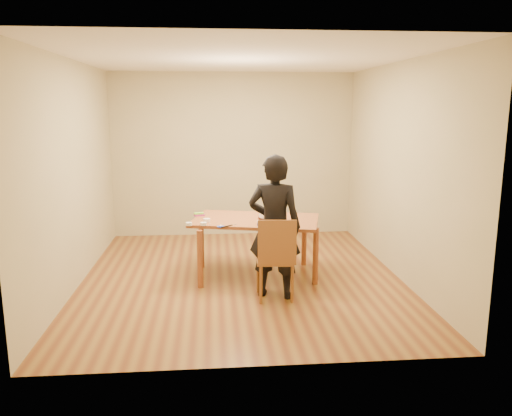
{
  "coord_description": "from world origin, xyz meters",
  "views": [
    {
      "loc": [
        -0.35,
        -6.08,
        2.14
      ],
      "look_at": [
        0.19,
        0.01,
        0.9
      ],
      "focal_mm": 35.0,
      "sensor_mm": 36.0,
      "label": 1
    }
  ],
  "objects": [
    {
      "name": "candy_box_green",
      "position": [
        -0.54,
        0.31,
        0.78
      ],
      "size": [
        0.13,
        0.09,
        0.02
      ],
      "primitive_type": "cube",
      "rotation": [
        0.0,
        0.0,
        0.21
      ],
      "color": "green",
      "rests_on": "candy_box_pink"
    },
    {
      "name": "ramekin_green",
      "position": [
        -0.47,
        -0.24,
        0.77
      ],
      "size": [
        0.08,
        0.08,
        0.04
      ],
      "primitive_type": "cylinder",
      "color": "white",
      "rests_on": "dining_table"
    },
    {
      "name": "dining_table",
      "position": [
        0.19,
        0.06,
        0.73
      ],
      "size": [
        1.73,
        1.27,
        0.04
      ],
      "primitive_type": "cube",
      "rotation": [
        0.0,
        0.0,
        -0.24
      ],
      "color": "brown",
      "rests_on": "floor"
    },
    {
      "name": "cake",
      "position": [
        0.35,
        0.07,
        0.81
      ],
      "size": [
        0.25,
        0.25,
        0.08
      ],
      "primitive_type": "cylinder",
      "color": "white",
      "rests_on": "cake_plate"
    },
    {
      "name": "ramekin_yellow",
      "position": [
        -0.43,
        -0.05,
        0.77
      ],
      "size": [
        0.09,
        0.09,
        0.04
      ],
      "primitive_type": "cylinder",
      "color": "white",
      "rests_on": "dining_table"
    },
    {
      "name": "ramekin_multi",
      "position": [
        -0.64,
        -0.23,
        0.77
      ],
      "size": [
        0.08,
        0.08,
        0.04
      ],
      "primitive_type": "cylinder",
      "color": "white",
      "rests_on": "dining_table"
    },
    {
      "name": "cake_plate",
      "position": [
        0.35,
        0.07,
        0.76
      ],
      "size": [
        0.27,
        0.27,
        0.02
      ],
      "primitive_type": "cylinder",
      "color": "#A90F0B",
      "rests_on": "dining_table"
    },
    {
      "name": "candy_box_pink",
      "position": [
        -0.53,
        0.31,
        0.76
      ],
      "size": [
        0.15,
        0.1,
        0.02
      ],
      "primitive_type": "cube",
      "rotation": [
        0.0,
        0.0,
        0.27
      ],
      "color": "#C52E62",
      "rests_on": "dining_table"
    },
    {
      "name": "frosting_dome",
      "position": [
        0.35,
        0.07,
        0.86
      ],
      "size": [
        0.24,
        0.24,
        0.03
      ],
      "primitive_type": "ellipsoid",
      "color": "white",
      "rests_on": "cake"
    },
    {
      "name": "frosting_dollop",
      "position": [
        -0.26,
        -0.33,
        0.77
      ],
      "size": [
        0.04,
        0.04,
        0.02
      ],
      "primitive_type": "ellipsoid",
      "color": "white",
      "rests_on": "frosting_lid"
    },
    {
      "name": "room_shell",
      "position": [
        0.0,
        0.34,
        1.35
      ],
      "size": [
        4.0,
        4.5,
        2.7
      ],
      "color": "brown",
      "rests_on": "ground"
    },
    {
      "name": "person",
      "position": [
        0.34,
        -0.67,
        0.82
      ],
      "size": [
        0.69,
        0.55,
        1.64
      ],
      "primitive_type": "imported",
      "rotation": [
        0.0,
        0.0,
        2.84
      ],
      "color": "black",
      "rests_on": "floor"
    },
    {
      "name": "frosting_tub",
      "position": [
        0.21,
        -0.41,
        0.79
      ],
      "size": [
        0.09,
        0.09,
        0.08
      ],
      "primitive_type": "cylinder",
      "color": "white",
      "rests_on": "dining_table"
    },
    {
      "name": "dining_chair",
      "position": [
        0.34,
        -0.72,
        0.45
      ],
      "size": [
        0.44,
        0.44,
        0.04
      ],
      "primitive_type": "cube",
      "rotation": [
        0.0,
        0.0,
        -0.07
      ],
      "color": "brown",
      "rests_on": "floor"
    },
    {
      "name": "frosting_lid",
      "position": [
        -0.26,
        -0.33,
        0.75
      ],
      "size": [
        0.09,
        0.09,
        0.01
      ],
      "primitive_type": "cylinder",
      "color": "#1C34B9",
      "rests_on": "dining_table"
    },
    {
      "name": "spatula",
      "position": [
        -0.19,
        -0.32,
        0.75
      ],
      "size": [
        0.14,
        0.12,
        0.01
      ],
      "primitive_type": "cube",
      "rotation": [
        0.0,
        0.0,
        0.7
      ],
      "color": "black",
      "rests_on": "dining_table"
    }
  ]
}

